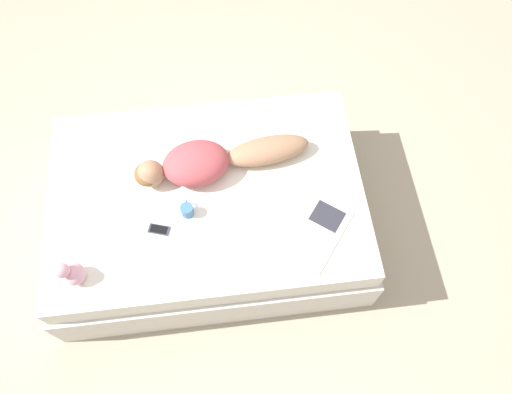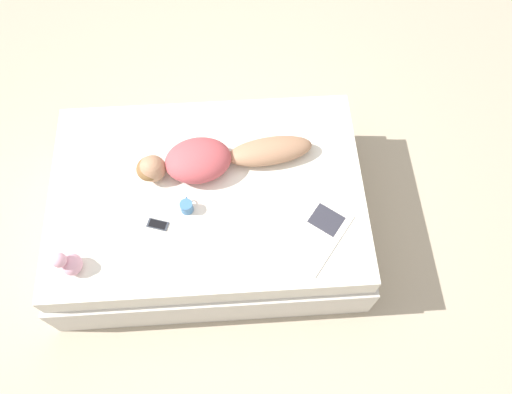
{
  "view_description": "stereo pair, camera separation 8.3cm",
  "coord_description": "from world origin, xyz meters",
  "px_view_note": "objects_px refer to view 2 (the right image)",
  "views": [
    {
      "loc": [
        -1.58,
        -0.16,
        3.57
      ],
      "look_at": [
        -0.11,
        -0.33,
        0.64
      ],
      "focal_mm": 35.0,
      "sensor_mm": 36.0,
      "label": 1
    },
    {
      "loc": [
        -1.59,
        -0.24,
        3.57
      ],
      "look_at": [
        -0.11,
        -0.33,
        0.64
      ],
      "focal_mm": 35.0,
      "sensor_mm": 36.0,
      "label": 2
    }
  ],
  "objects_px": {
    "open_magazine": "(317,234)",
    "cell_phone": "(158,225)",
    "coffee_mug": "(187,206)",
    "person": "(213,159)"
  },
  "relations": [
    {
      "from": "open_magazine",
      "to": "coffee_mug",
      "type": "xyz_separation_m",
      "value": [
        0.23,
        0.84,
        0.04
      ]
    },
    {
      "from": "coffee_mug",
      "to": "cell_phone",
      "type": "relative_size",
      "value": 0.76
    },
    {
      "from": "person",
      "to": "coffee_mug",
      "type": "xyz_separation_m",
      "value": [
        -0.33,
        0.18,
        -0.05
      ]
    },
    {
      "from": "open_magazine",
      "to": "cell_phone",
      "type": "bearing_deg",
      "value": 120.2
    },
    {
      "from": "cell_phone",
      "to": "open_magazine",
      "type": "bearing_deg",
      "value": -79.81
    },
    {
      "from": "person",
      "to": "cell_phone",
      "type": "bearing_deg",
      "value": 131.28
    },
    {
      "from": "open_magazine",
      "to": "cell_phone",
      "type": "height_order",
      "value": "same"
    },
    {
      "from": "open_magazine",
      "to": "coffee_mug",
      "type": "bearing_deg",
      "value": 112.0
    },
    {
      "from": "person",
      "to": "coffee_mug",
      "type": "distance_m",
      "value": 0.38
    },
    {
      "from": "open_magazine",
      "to": "cell_phone",
      "type": "distance_m",
      "value": 1.04
    }
  ]
}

